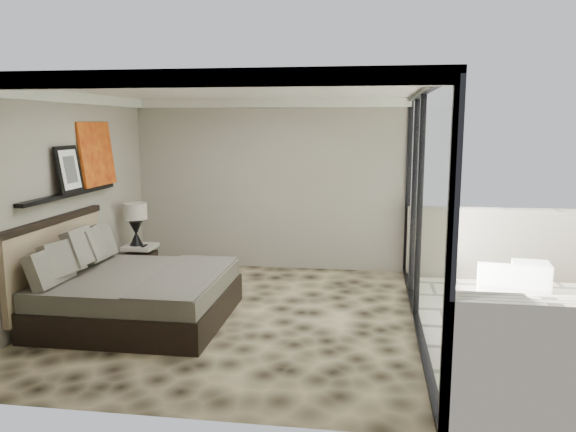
# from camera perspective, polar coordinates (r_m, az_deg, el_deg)

# --- Properties ---
(floor) EXTENTS (5.00, 5.00, 0.00)m
(floor) POSITION_cam_1_polar(r_m,az_deg,el_deg) (7.22, -5.39, -10.08)
(floor) COLOR black
(floor) RESTS_ON ground
(ceiling) EXTENTS (4.50, 5.00, 0.02)m
(ceiling) POSITION_cam_1_polar(r_m,az_deg,el_deg) (6.82, -5.75, 12.61)
(ceiling) COLOR silver
(ceiling) RESTS_ON back_wall
(back_wall) EXTENTS (4.50, 0.02, 2.80)m
(back_wall) POSITION_cam_1_polar(r_m,az_deg,el_deg) (9.30, -1.87, 3.19)
(back_wall) COLOR gray
(back_wall) RESTS_ON floor
(left_wall) EXTENTS (0.02, 5.00, 2.80)m
(left_wall) POSITION_cam_1_polar(r_m,az_deg,el_deg) (7.73, -21.90, 1.27)
(left_wall) COLOR gray
(left_wall) RESTS_ON floor
(glass_wall) EXTENTS (0.08, 5.00, 2.80)m
(glass_wall) POSITION_cam_1_polar(r_m,az_deg,el_deg) (6.71, 13.43, 0.55)
(glass_wall) COLOR white
(glass_wall) RESTS_ON floor
(terrace_slab) EXTENTS (3.00, 5.00, 0.12)m
(terrace_slab) POSITION_cam_1_polar(r_m,az_deg,el_deg) (7.35, 24.93, -11.07)
(terrace_slab) COLOR beige
(terrace_slab) RESTS_ON ground
(picture_ledge) EXTENTS (0.12, 2.20, 0.05)m
(picture_ledge) POSITION_cam_1_polar(r_m,az_deg,el_deg) (7.78, -21.20, 2.09)
(picture_ledge) COLOR black
(picture_ledge) RESTS_ON left_wall
(bed) EXTENTS (2.17, 2.10, 1.20)m
(bed) POSITION_cam_1_polar(r_m,az_deg,el_deg) (7.23, -15.65, -7.44)
(bed) COLOR black
(bed) RESTS_ON floor
(nightstand) EXTENTS (0.49, 0.49, 0.46)m
(nightstand) POSITION_cam_1_polar(r_m,az_deg,el_deg) (9.17, -14.73, -4.63)
(nightstand) COLOR black
(nightstand) RESTS_ON floor
(table_lamp) EXTENTS (0.37, 0.37, 0.67)m
(table_lamp) POSITION_cam_1_polar(r_m,az_deg,el_deg) (9.02, -15.24, -0.24)
(table_lamp) COLOR black
(table_lamp) RESTS_ON nightstand
(abstract_canvas) EXTENTS (0.13, 0.90, 0.90)m
(abstract_canvas) POSITION_cam_1_polar(r_m,az_deg,el_deg) (8.43, -18.86, 5.98)
(abstract_canvas) COLOR #B4570F
(abstract_canvas) RESTS_ON picture_ledge
(framed_print) EXTENTS (0.11, 0.50, 0.60)m
(framed_print) POSITION_cam_1_polar(r_m,az_deg,el_deg) (7.65, -21.39, 4.42)
(framed_print) COLOR black
(framed_print) RESTS_ON picture_ledge
(ottoman) EXTENTS (0.54, 0.54, 0.49)m
(ottoman) POSITION_cam_1_polar(r_m,az_deg,el_deg) (8.59, 23.43, -5.96)
(ottoman) COLOR white
(ottoman) RESTS_ON terrace_slab
(lounger) EXTENTS (1.06, 1.80, 0.67)m
(lounger) POSITION_cam_1_polar(r_m,az_deg,el_deg) (6.94, 22.39, -9.76)
(lounger) COLOR white
(lounger) RESTS_ON terrace_slab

